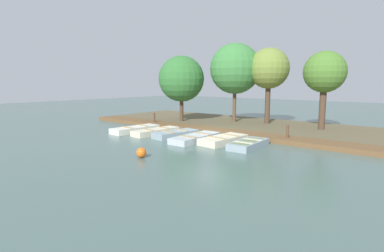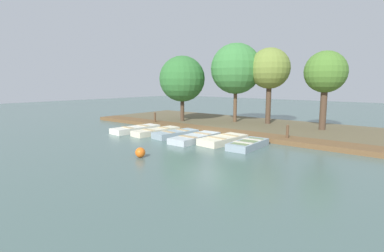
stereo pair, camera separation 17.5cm
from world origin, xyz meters
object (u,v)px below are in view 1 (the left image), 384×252
at_px(rowboat_0, 135,129).
at_px(buoy, 141,153).
at_px(park_tree_left, 235,69).
at_px(rowboat_3, 196,138).
at_px(mooring_post_far, 287,133).
at_px(rowboat_2, 176,134).
at_px(park_tree_far_left, 181,79).
at_px(rowboat_4, 223,140).
at_px(rowboat_5, 248,144).
at_px(park_tree_center, 269,69).
at_px(rowboat_1, 156,131).
at_px(park_tree_right, 325,73).
at_px(mooring_post_near, 154,119).

xyz_separation_m(rowboat_0, buoy, (4.22, 5.34, 0.03)).
bearing_deg(park_tree_left, rowboat_3, 14.36).
distance_m(mooring_post_far, park_tree_left, 8.14).
xyz_separation_m(rowboat_2, park_tree_far_left, (-4.70, -3.62, 3.24)).
xyz_separation_m(rowboat_4, rowboat_5, (0.16, 1.56, -0.01)).
xyz_separation_m(rowboat_0, park_tree_center, (-7.86, 5.42, 3.94)).
height_order(rowboat_0, rowboat_2, rowboat_2).
bearing_deg(mooring_post_far, rowboat_5, -21.63).
distance_m(rowboat_1, rowboat_5, 6.30).
bearing_deg(mooring_post_far, park_tree_left, -126.21).
bearing_deg(rowboat_5, park_tree_left, -146.30).
distance_m(rowboat_0, park_tree_right, 12.46).
relative_size(park_tree_far_left, park_tree_center, 0.92).
relative_size(mooring_post_far, buoy, 2.23).
bearing_deg(park_tree_center, mooring_post_far, 35.01).
height_order(rowboat_1, rowboat_4, rowboat_4).
relative_size(rowboat_1, rowboat_5, 1.22).
height_order(rowboat_3, park_tree_far_left, park_tree_far_left).
xyz_separation_m(rowboat_5, park_tree_right, (-6.99, 1.42, 3.58)).
bearing_deg(mooring_post_far, park_tree_center, -144.99).
relative_size(rowboat_5, park_tree_far_left, 0.51).
bearing_deg(rowboat_3, rowboat_2, -97.34).
bearing_deg(rowboat_2, rowboat_4, 105.15).
distance_m(mooring_post_near, mooring_post_far, 10.14).
distance_m(rowboat_0, mooring_post_near, 3.14).
relative_size(rowboat_0, rowboat_1, 1.02).
xyz_separation_m(mooring_post_far, buoy, (7.09, -3.56, -0.27)).
bearing_deg(mooring_post_near, rowboat_0, 23.29).
relative_size(rowboat_0, rowboat_2, 1.15).
bearing_deg(park_tree_left, rowboat_5, 35.92).
xyz_separation_m(rowboat_4, park_tree_far_left, (-4.42, -6.76, 3.24)).
distance_m(rowboat_3, rowboat_5, 3.10).
height_order(rowboat_2, park_tree_right, park_tree_right).
height_order(rowboat_3, rowboat_5, rowboat_5).
xyz_separation_m(rowboat_3, rowboat_5, (-0.29, 3.08, 0.01)).
bearing_deg(park_tree_far_left, buoy, 31.88).
bearing_deg(rowboat_5, rowboat_3, -86.81).
height_order(rowboat_2, mooring_post_far, mooring_post_far).
relative_size(rowboat_5, park_tree_left, 0.44).
height_order(buoy, park_tree_far_left, park_tree_far_left).
relative_size(rowboat_0, rowboat_4, 1.12).
bearing_deg(mooring_post_near, buoy, 42.87).
relative_size(rowboat_4, park_tree_center, 0.52).
bearing_deg(park_tree_right, rowboat_3, -31.74).
distance_m(mooring_post_far, park_tree_far_left, 9.98).
relative_size(rowboat_3, park_tree_right, 0.66).
bearing_deg(park_tree_right, park_tree_left, -87.77).
height_order(mooring_post_near, park_tree_left, park_tree_left).
relative_size(park_tree_left, park_tree_right, 1.18).
relative_size(rowboat_1, park_tree_center, 0.57).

